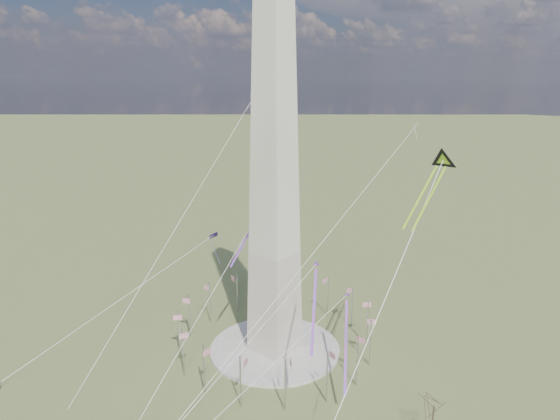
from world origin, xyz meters
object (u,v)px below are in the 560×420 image
Objects in this scene: washington_monument at (274,181)px; person_west at (0,385)px; tree_near at (434,404)px; kite_delta_black at (441,165)px.

washington_monument reaches higher than person_west.
tree_near is 7.54× the size of person_west.
person_west is 116.40m from kite_delta_black.
person_west is at bearing -125.90° from washington_monument.
washington_monument is at bearing -87.71° from person_west.
washington_monument is 40.83m from kite_delta_black.
person_west is (-88.73, -49.10, -8.00)m from tree_near.
tree_near is 101.73m from person_west.
tree_near is 0.70× the size of kite_delta_black.
washington_monument is at bearing 171.90° from tree_near.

